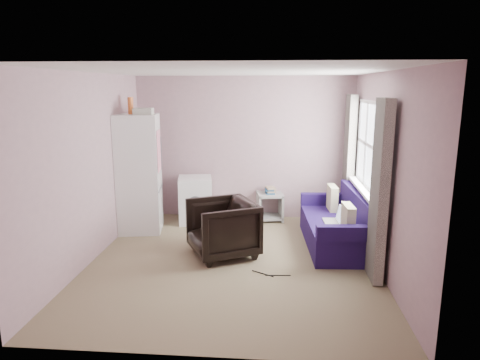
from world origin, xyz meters
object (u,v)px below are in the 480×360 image
at_px(armchair, 222,225).
at_px(side_table, 270,204).
at_px(washing_machine, 195,199).
at_px(fridge, 139,173).
at_px(sofa, 339,226).

distance_m(armchair, side_table, 1.81).
bearing_deg(washing_machine, armchair, -75.95).
relative_size(washing_machine, side_table, 1.33).
distance_m(fridge, side_table, 2.32).
height_order(washing_machine, sofa, sofa).
height_order(armchair, washing_machine, armchair).
height_order(armchair, sofa, armchair).
distance_m(armchair, sofa, 1.75).
bearing_deg(washing_machine, side_table, -0.20).
bearing_deg(side_table, armchair, -110.60).
height_order(side_table, sofa, sofa).
bearing_deg(side_table, washing_machine, -170.35).
height_order(armchair, fridge, fridge).
bearing_deg(fridge, side_table, 10.25).
bearing_deg(sofa, armchair, -166.20).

